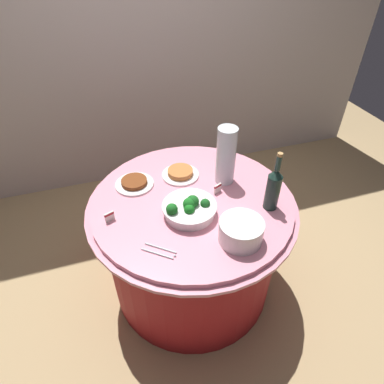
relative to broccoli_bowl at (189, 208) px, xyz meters
The scene contains 12 objects.
ground_plane 0.79m from the broccoli_bowl, 65.66° to the left, with size 6.00×6.00×0.00m, color tan.
back_wall 1.60m from the broccoli_bowl, 88.09° to the left, with size 4.40×0.10×2.60m, color beige.
buffet_table 0.42m from the broccoli_bowl, 65.66° to the left, with size 1.16×1.16×0.74m.
broccoli_bowl is the anchor object (origin of this frame).
plate_stack 0.30m from the broccoli_bowl, 53.18° to the right, with size 0.21×0.21×0.11m.
wine_bottle 0.44m from the broccoli_bowl, ahead, with size 0.07×0.07×0.34m.
decorative_fruit_vase 0.37m from the broccoli_bowl, 37.45° to the left, with size 0.11×0.11×0.34m.
serving_tongs 0.28m from the broccoli_bowl, 135.69° to the right, with size 0.15×0.13×0.01m.
food_plate_peanuts 0.34m from the broccoli_bowl, 81.79° to the left, with size 0.22×0.22×0.04m.
food_plate_stir_fry 0.40m from the broccoli_bowl, 124.24° to the left, with size 0.22×0.22×0.04m.
label_placard_front 0.24m from the broccoli_bowl, 31.03° to the left, with size 0.05×0.03×0.05m.
label_placard_mid 0.40m from the broccoli_bowl, 168.80° to the left, with size 0.05×0.03×0.05m.
Camera 1 is at (-0.41, -1.27, 1.89)m, focal length 30.24 mm.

